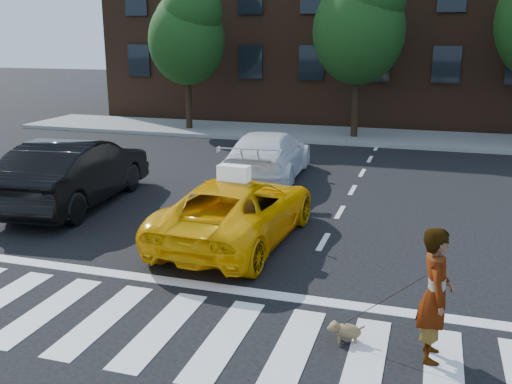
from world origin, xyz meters
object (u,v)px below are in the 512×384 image
(tree_left, at_px, (187,31))
(dog, at_px, (345,330))
(tree_mid, at_px, (360,19))
(white_suv, at_px, (268,155))
(taxi, at_px, (237,210))
(black_sedan, at_px, (76,172))
(woman, at_px, (435,295))

(tree_left, xyz_separation_m, dog, (9.62, -16.54, -4.26))
(tree_left, relative_size, tree_mid, 0.92)
(tree_mid, height_order, white_suv, tree_mid)
(taxi, relative_size, dog, 9.16)
(black_sedan, height_order, woman, woman)
(black_sedan, bearing_deg, taxi, 159.42)
(tree_left, xyz_separation_m, white_suv, (5.90, -7.59, -3.72))
(woman, height_order, dog, woman)
(black_sedan, distance_m, white_suv, 5.70)
(black_sedan, bearing_deg, white_suv, -138.96)
(tree_mid, bearing_deg, dog, -82.71)
(white_suv, xyz_separation_m, dog, (3.72, -8.95, -0.55))
(taxi, bearing_deg, tree_mid, -89.79)
(black_sedan, distance_m, dog, 9.06)
(tree_left, distance_m, dog, 19.60)
(tree_mid, xyz_separation_m, white_suv, (-1.60, -7.59, -4.13))
(tree_mid, xyz_separation_m, taxi, (-0.71, -13.02, -4.17))
(black_sedan, xyz_separation_m, white_suv, (3.92, 4.13, -0.14))
(dog, bearing_deg, white_suv, 100.94)
(tree_mid, relative_size, white_suv, 1.42)
(tree_mid, xyz_separation_m, dog, (2.12, -16.54, -4.67))
(black_sedan, distance_m, woman, 10.08)
(dog, bearing_deg, taxi, 117.10)
(tree_left, relative_size, white_suv, 1.30)
(white_suv, height_order, dog, white_suv)
(woman, bearing_deg, taxi, 43.04)
(taxi, height_order, dog, taxi)
(tree_left, bearing_deg, tree_mid, -0.00)
(tree_left, height_order, woman, tree_left)
(woman, bearing_deg, black_sedan, 55.99)
(taxi, distance_m, white_suv, 5.50)
(dog, bearing_deg, tree_mid, 85.68)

